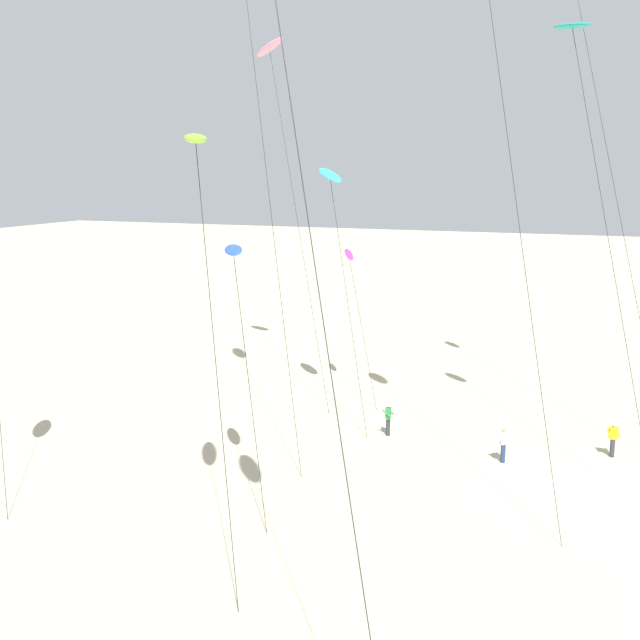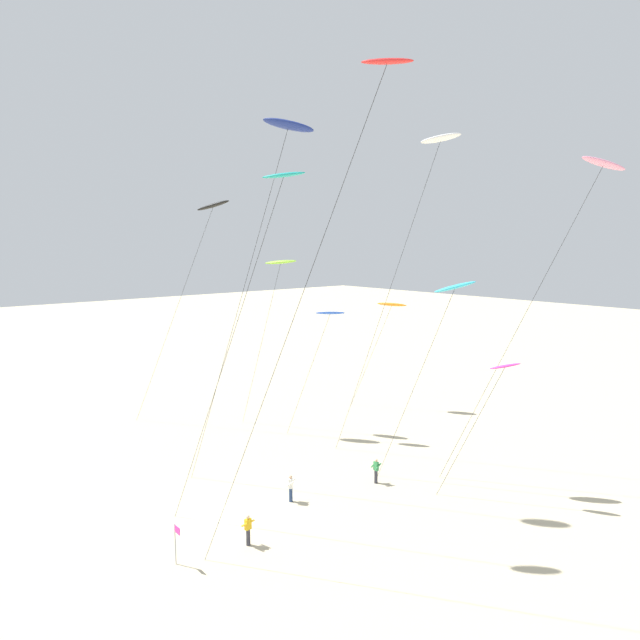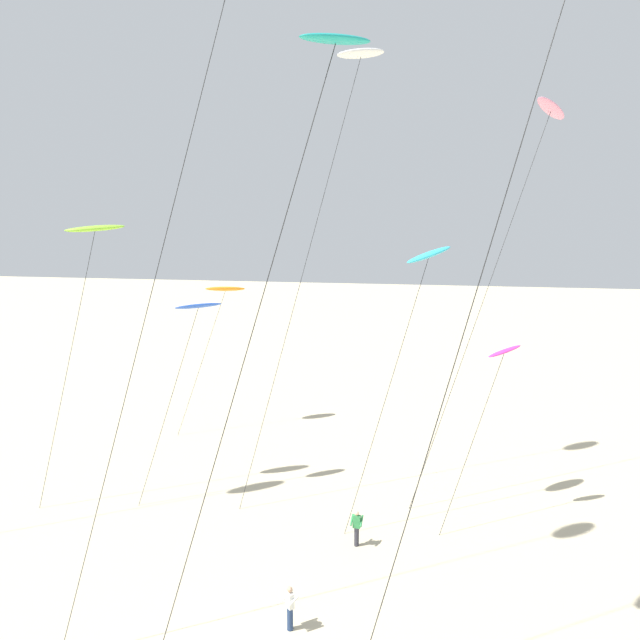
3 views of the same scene
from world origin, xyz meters
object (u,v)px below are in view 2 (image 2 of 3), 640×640
at_px(kite_cyan, 454,288).
at_px(kite_navy, 288,127).
at_px(kite_flyer_middle, 248,529).
at_px(kite_black, 213,207).
at_px(kite_orange, 392,305).
at_px(kite_flyer_nearest, 376,470).
at_px(kite_flyer_furthest, 291,488).
at_px(kite_magenta, 504,369).
at_px(kite_teal, 282,181).
at_px(marker_flag, 176,537).
at_px(kite_lime, 280,263).
at_px(kite_red, 383,73).
at_px(kite_blue, 330,314).
at_px(kite_white, 440,141).
at_px(kite_pink, 602,166).

relative_size(kite_cyan, kite_navy, 0.57).
bearing_deg(kite_flyer_middle, kite_black, 154.37).
bearing_deg(kite_orange, kite_flyer_nearest, -50.48).
bearing_deg(kite_flyer_furthest, kite_magenta, 52.08).
height_order(kite_orange, kite_flyer_middle, kite_orange).
distance_m(kite_teal, marker_flag, 18.58).
bearing_deg(kite_lime, kite_red, -25.02).
distance_m(kite_flyer_middle, kite_flyer_furthest, 5.32).
bearing_deg(kite_teal, kite_blue, 128.84).
bearing_deg(kite_white, marker_flag, -86.38).
relative_size(kite_orange, kite_black, 0.53).
relative_size(kite_navy, kite_lime, 1.63).
relative_size(kite_navy, kite_flyer_middle, 14.08).
height_order(kite_flyer_nearest, marker_flag, marker_flag).
bearing_deg(kite_pink, marker_flag, -109.14).
xyz_separation_m(kite_red, kite_orange, (-18.25, 20.94, -12.96)).
height_order(kite_cyan, kite_red, kite_red).
bearing_deg(kite_navy, kite_flyer_furthest, -36.71).
relative_size(kite_blue, kite_teal, 0.54).
bearing_deg(kite_white, kite_red, -60.89).
xyz_separation_m(kite_white, kite_red, (7.96, -14.30, 0.04)).
bearing_deg(marker_flag, kite_navy, 111.98).
bearing_deg(marker_flag, kite_black, 144.89).
bearing_deg(kite_flyer_middle, kite_flyer_furthest, 117.97).
height_order(kite_magenta, kite_flyer_middle, kite_magenta).
bearing_deg(kite_black, kite_navy, -10.40).
height_order(kite_magenta, kite_lime, kite_lime).
bearing_deg(kite_cyan, kite_magenta, 1.98).
height_order(kite_lime, kite_flyer_furthest, kite_lime).
bearing_deg(kite_flyer_nearest, kite_magenta, 33.77).
bearing_deg(kite_flyer_furthest, kite_orange, 116.57).
bearing_deg(kite_flyer_middle, kite_cyan, 83.20).
distance_m(kite_blue, kite_magenta, 15.51).
height_order(kite_black, marker_flag, kite_black).
height_order(kite_teal, kite_lime, kite_teal).
xyz_separation_m(kite_flyer_middle, marker_flag, (-0.70, -3.67, 0.60)).
distance_m(kite_navy, kite_flyer_middle, 23.18).
xyz_separation_m(kite_pink, kite_red, (-1.91, -17.44, 2.53)).
relative_size(kite_blue, kite_black, 0.54).
height_order(kite_navy, kite_flyer_nearest, kite_navy).
bearing_deg(kite_magenta, kite_pink, 68.24).
distance_m(kite_cyan, kite_flyer_furthest, 16.16).
relative_size(kite_navy, kite_orange, 2.30).
relative_size(kite_cyan, kite_flyer_middle, 8.04).
distance_m(kite_cyan, kite_red, 15.67).
height_order(kite_pink, kite_navy, kite_navy).
relative_size(kite_cyan, kite_lime, 0.93).
height_order(kite_lime, marker_flag, kite_lime).
distance_m(kite_orange, kite_flyer_furthest, 23.79).
bearing_deg(kite_red, kite_blue, 145.32).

